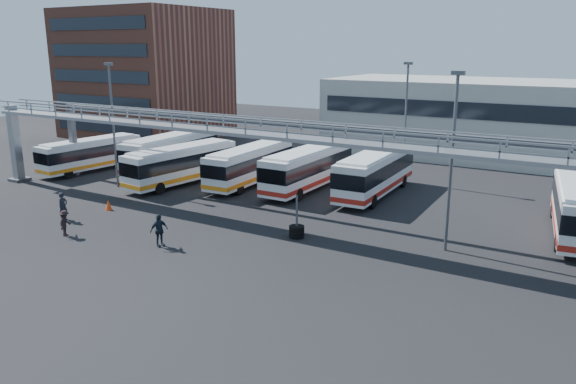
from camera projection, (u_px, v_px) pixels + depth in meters
The scene contains 18 objects.
ground at pixel (207, 249), 32.75m from camera, with size 140.00×140.00×0.00m, color black.
gantry at pixel (261, 142), 36.23m from camera, with size 51.40×5.15×7.10m.
apartment_building at pixel (145, 74), 72.54m from camera, with size 18.00×15.00×16.00m, color brown.
warehouse at pixel (533, 122), 57.29m from camera, with size 42.00×14.00×8.00m, color #9E9E99.
light_pole_left at pixel (113, 119), 45.90m from camera, with size 0.70×0.35×10.21m.
light_pole_mid at pixel (452, 153), 31.14m from camera, with size 0.70×0.35×10.21m.
light_pole_back at pixel (406, 116), 47.56m from camera, with size 0.70×0.35×10.21m.
bus_0 at pixel (91, 153), 52.76m from camera, with size 3.20×10.23×3.06m.
bus_1 at pixel (171, 151), 52.92m from camera, with size 3.09×11.41×3.44m.
bus_2 at pixel (182, 163), 47.65m from camera, with size 3.74×11.09×3.30m.
bus_3 at pixel (250, 164), 47.61m from camera, with size 2.95×10.79×3.25m.
bus_4 at pixel (308, 167), 45.89m from camera, with size 2.62×11.20×3.40m.
bus_5 at pixel (375, 172), 44.09m from camera, with size 3.10×11.52×3.47m.
pedestrian_a at pixel (63, 206), 37.98m from camera, with size 0.70×0.46×1.93m, color black.
pedestrian_c at pixel (65, 223), 34.87m from camera, with size 1.06×0.61×1.64m, color black.
pedestrian_d at pixel (159, 230), 32.97m from camera, with size 1.16×0.48×1.98m, color #1A242F.
cone_right at pixel (108, 205), 40.48m from camera, with size 0.47×0.47×0.75m, color #F73E0D.
tire_stack at pixel (297, 230), 34.63m from camera, with size 0.95×0.95×2.70m.
Camera 1 is at (19.95, -24.00, 11.51)m, focal length 35.00 mm.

